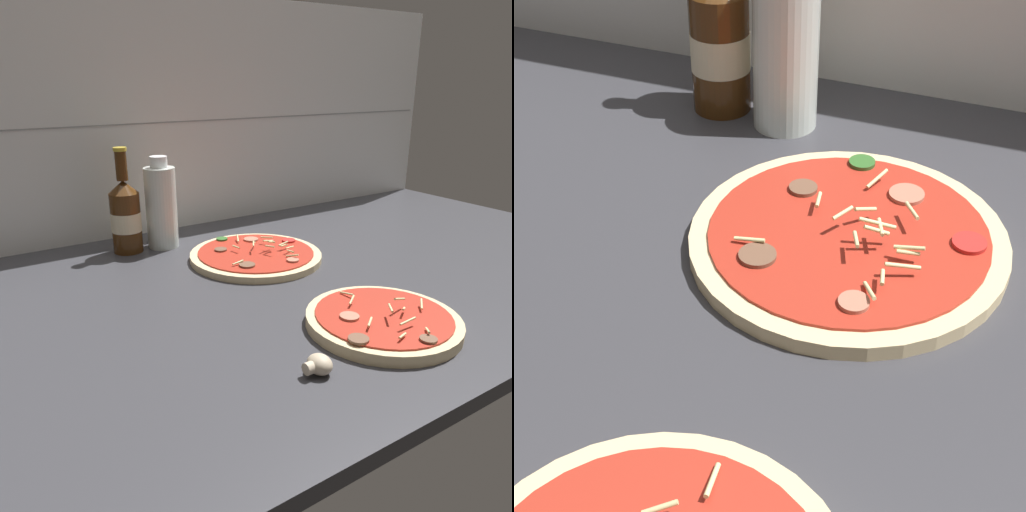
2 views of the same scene
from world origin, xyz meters
TOP-DOWN VIEW (x-y plane):
  - counter_slab at (0.00, 0.00)cm, footprint 160.00×90.00cm
  - pizza_far at (-5.94, 12.72)cm, footprint 29.05×29.05cm
  - beer_bottle at (-27.62, 33.40)cm, footprint 6.83×6.83cm
  - oil_bottle at (-19.34, 32.34)cm, footprint 7.20×7.20cm

SIDE VIEW (x-z plane):
  - counter_slab at x=0.00cm, z-range 0.00..2.50cm
  - pizza_far at x=-5.94cm, z-range 1.11..5.67cm
  - beer_bottle at x=-27.62cm, z-range -0.75..23.06cm
  - oil_bottle at x=-19.34cm, z-range 1.64..22.98cm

